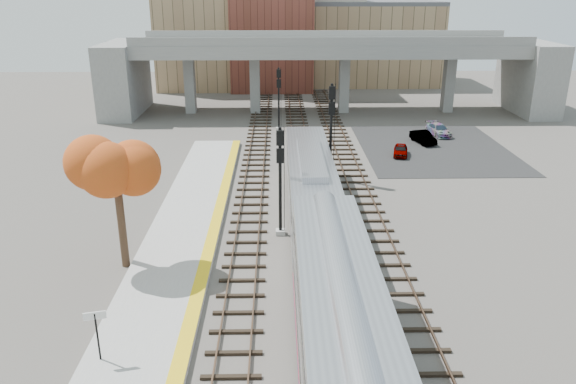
# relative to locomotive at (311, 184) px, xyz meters

# --- Properties ---
(ground) EXTENTS (160.00, 160.00, 0.00)m
(ground) POSITION_rel_locomotive_xyz_m (-1.00, -11.49, -2.28)
(ground) COLOR #47423D
(ground) RESTS_ON ground
(platform) EXTENTS (4.50, 60.00, 0.35)m
(platform) POSITION_rel_locomotive_xyz_m (-8.25, -11.49, -2.10)
(platform) COLOR #9E9E99
(platform) RESTS_ON ground
(yellow_strip) EXTENTS (0.70, 60.00, 0.01)m
(yellow_strip) POSITION_rel_locomotive_xyz_m (-6.35, -11.49, -1.92)
(yellow_strip) COLOR yellow
(yellow_strip) RESTS_ON platform
(tracks) EXTENTS (10.70, 95.00, 0.25)m
(tracks) POSITION_rel_locomotive_xyz_m (-0.07, 1.01, -2.20)
(tracks) COLOR black
(tracks) RESTS_ON ground
(overpass) EXTENTS (54.00, 12.00, 9.50)m
(overpass) POSITION_rel_locomotive_xyz_m (3.92, 33.51, 3.53)
(overpass) COLOR slate
(overpass) RESTS_ON ground
(buildings_far) EXTENTS (43.00, 21.00, 20.60)m
(buildings_far) POSITION_rel_locomotive_xyz_m (0.26, 55.08, 5.60)
(buildings_far) COLOR #9E825C
(buildings_far) RESTS_ON ground
(parking_lot) EXTENTS (14.00, 18.00, 0.04)m
(parking_lot) POSITION_rel_locomotive_xyz_m (13.00, 16.51, -2.26)
(parking_lot) COLOR black
(parking_lot) RESTS_ON ground
(locomotive) EXTENTS (3.02, 19.05, 4.10)m
(locomotive) POSITION_rel_locomotive_xyz_m (0.00, 0.00, 0.00)
(locomotive) COLOR #A8AAB2
(locomotive) RESTS_ON ground
(signal_mast_near) EXTENTS (0.60, 0.64, 7.02)m
(signal_mast_near) POSITION_rel_locomotive_xyz_m (-2.10, -3.27, 1.20)
(signal_mast_near) COLOR #9E9E99
(signal_mast_near) RESTS_ON ground
(signal_mast_mid) EXTENTS (0.60, 0.64, 7.83)m
(signal_mast_mid) POSITION_rel_locomotive_xyz_m (2.00, 7.44, 1.75)
(signal_mast_mid) COLOR #9E9E99
(signal_mast_mid) RESTS_ON ground
(signal_mast_far) EXTENTS (0.60, 0.64, 6.79)m
(signal_mast_far) POSITION_rel_locomotive_xyz_m (-2.10, 24.03, 1.04)
(signal_mast_far) COLOR #9E9E99
(signal_mast_far) RESTS_ON ground
(station_sign) EXTENTS (0.89, 0.25, 2.27)m
(station_sign) POSITION_rel_locomotive_xyz_m (-9.69, -16.29, -0.30)
(station_sign) COLOR black
(station_sign) RESTS_ON platform
(tree) EXTENTS (3.60, 3.60, 7.96)m
(tree) POSITION_rel_locomotive_xyz_m (-10.91, -7.31, 3.63)
(tree) COLOR #382619
(tree) RESTS_ON ground
(car_a) EXTENTS (1.92, 3.33, 1.07)m
(car_a) POSITION_rel_locomotive_xyz_m (9.19, 14.04, -1.70)
(car_a) COLOR #99999E
(car_a) RESTS_ON parking_lot
(car_b) EXTENTS (2.14, 3.88, 1.21)m
(car_b) POSITION_rel_locomotive_xyz_m (12.35, 18.36, -1.63)
(car_b) COLOR #99999E
(car_b) RESTS_ON parking_lot
(car_c) EXTENTS (2.29, 4.27, 1.18)m
(car_c) POSITION_rel_locomotive_xyz_m (14.77, 21.48, -1.65)
(car_c) COLOR #99999E
(car_c) RESTS_ON parking_lot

